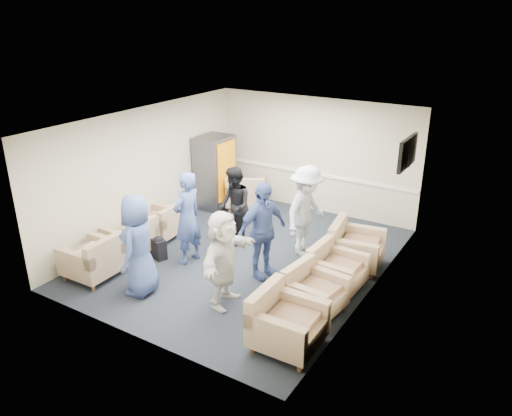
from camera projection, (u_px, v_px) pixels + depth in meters
The scene contains 25 objects.
floor at pixel (246, 257), 9.79m from camera, with size 6.00×6.00×0.00m, color black.
ceiling at pixel (245, 121), 8.79m from camera, with size 6.00×6.00×0.00m, color silver.
back_wall at pixel (315, 155), 11.66m from camera, with size 5.00×0.02×2.70m, color beige.
front_wall at pixel (129, 256), 6.92m from camera, with size 5.00×0.02×2.70m, color beige.
left_wall at pixel (146, 171), 10.50m from camera, with size 0.02×6.00×2.70m, color beige.
right_wall at pixel (375, 220), 8.07m from camera, with size 0.02×6.00×2.70m, color beige.
chair_rail at pixel (313, 174), 11.81m from camera, with size 4.98×0.04×0.06m, color white.
tv at pixel (407, 153), 9.27m from camera, with size 0.10×1.00×0.58m.
armchair_left_near at pixel (95, 260), 8.93m from camera, with size 0.89×0.89×0.70m.
armchair_left_mid at pixel (132, 239), 9.80m from camera, with size 0.87×0.87×0.65m.
armchair_left_far at pixel (162, 224), 10.52m from camera, with size 0.86×0.86×0.64m.
armchair_right_near at pixel (284, 324), 7.09m from camera, with size 0.94×0.94×0.74m.
armchair_right_midnear at pixel (312, 293), 7.95m from camera, with size 0.91×0.91×0.66m.
armchair_right_midfar at pixel (334, 270), 8.62m from camera, with size 0.87×0.87×0.67m.
armchair_right_far at pixel (353, 248), 9.35m from camera, with size 1.05×1.05×0.74m.
armchair_corner at pixel (246, 194), 12.09m from camera, with size 1.22×1.22×0.72m.
vending_machine at pixel (215, 172), 11.98m from camera, with size 0.72×0.83×1.76m.
backpack at pixel (159, 247), 9.65m from camera, with size 0.33×0.28×0.48m.
pillow at pixel (93, 251), 8.87m from camera, with size 0.46×0.35×0.13m, color silver.
person_front_left at pixel (139, 245), 8.29m from camera, with size 0.86×0.56×1.77m, color #3A4F8C.
person_mid_left at pixel (187, 218), 9.31m from camera, with size 0.66×0.43×1.80m, color #3A4F8C.
person_back_left at pixel (234, 206), 10.12m from camera, with size 0.79×0.61×1.62m, color black.
person_back_right at pixel (306, 211), 9.61m from camera, with size 1.17×0.67×1.81m, color white.
person_mid_right at pixel (262, 231), 8.79m from camera, with size 1.05×0.44×1.80m, color #3A4F8C.
person_front_right at pixel (223, 259), 7.96m from camera, with size 1.52×0.48×1.64m, color silver.
Camera 1 is at (4.74, -7.33, 4.54)m, focal length 35.00 mm.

